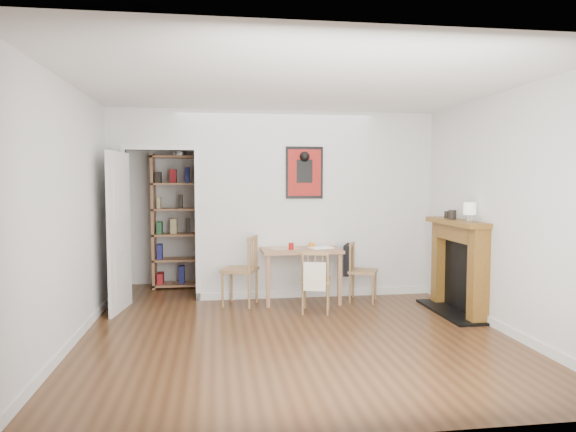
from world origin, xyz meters
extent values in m
plane|color=#50311A|center=(0.00, 0.00, 0.00)|extent=(5.20, 5.20, 0.00)
plane|color=beige|center=(0.00, 2.60, 1.30)|extent=(4.50, 0.00, 4.50)
plane|color=beige|center=(0.00, -2.60, 1.30)|extent=(4.50, 0.00, 4.50)
plane|color=beige|center=(-2.25, 0.00, 1.30)|extent=(0.00, 5.20, 5.20)
plane|color=beige|center=(2.25, 0.00, 1.30)|extent=(0.00, 5.20, 5.20)
plane|color=silver|center=(0.00, 0.00, 2.60)|extent=(5.20, 5.20, 0.00)
cube|color=beige|center=(0.57, 1.40, 1.30)|extent=(3.35, 0.10, 2.60)
cube|color=beige|center=(-2.12, 1.40, 1.30)|extent=(0.25, 0.10, 2.60)
cube|color=beige|center=(-1.55, 1.40, 2.33)|extent=(0.90, 0.10, 0.55)
cube|color=silver|center=(-2.03, 1.40, 1.02)|extent=(0.06, 0.14, 2.05)
cube|color=silver|center=(-1.07, 1.40, 1.02)|extent=(0.06, 0.14, 2.05)
cube|color=silver|center=(0.57, 1.34, 0.05)|extent=(3.35, 0.02, 0.10)
cube|color=silver|center=(-2.24, -0.60, 0.05)|extent=(0.02, 4.00, 0.10)
cube|color=silver|center=(2.24, -0.60, 0.05)|extent=(0.02, 4.00, 0.10)
cube|color=silver|center=(-2.02, 0.93, 1.00)|extent=(0.15, 0.80, 2.00)
cube|color=black|center=(0.40, 1.33, 1.75)|extent=(0.52, 0.02, 0.72)
cube|color=maroon|center=(0.40, 1.32, 1.75)|extent=(0.46, 0.00, 0.64)
cube|color=#926544|center=(0.31, 1.10, 0.70)|extent=(1.06, 0.68, 0.04)
cube|color=#926544|center=(-0.16, 0.82, 0.34)|extent=(0.05, 0.05, 0.69)
cube|color=#926544|center=(0.78, 0.82, 0.34)|extent=(0.05, 0.05, 0.69)
cube|color=#926544|center=(-0.16, 1.38, 0.34)|extent=(0.05, 0.05, 0.69)
cube|color=#926544|center=(0.78, 1.38, 0.34)|extent=(0.05, 0.05, 0.69)
cube|color=black|center=(0.96, 1.09, 0.56)|extent=(0.22, 0.34, 0.42)
cube|color=beige|center=(0.35, 0.32, 0.49)|extent=(0.28, 0.16, 0.34)
cube|color=#926544|center=(-1.76, 2.30, 1.02)|extent=(0.04, 0.34, 2.04)
cube|color=#926544|center=(-0.94, 2.30, 1.02)|extent=(0.04, 0.34, 2.04)
cube|color=#926544|center=(-1.35, 2.30, 0.04)|extent=(0.86, 0.34, 0.03)
cube|color=#926544|center=(-1.35, 2.30, 0.82)|extent=(0.86, 0.34, 0.03)
cube|color=#926544|center=(-1.35, 2.30, 2.00)|extent=(0.86, 0.34, 0.03)
cube|color=maroon|center=(-1.35, 2.30, 1.02)|extent=(0.75, 0.28, 0.28)
cube|color=brown|center=(2.15, -0.24, 0.55)|extent=(0.20, 0.16, 1.10)
cube|color=brown|center=(2.15, 0.74, 0.55)|extent=(0.20, 0.16, 1.10)
cube|color=brown|center=(2.12, 0.25, 1.13)|extent=(0.30, 1.21, 0.06)
cube|color=brown|center=(2.15, 0.25, 1.00)|extent=(0.20, 0.85, 0.20)
cube|color=black|center=(2.21, 0.25, 0.45)|extent=(0.08, 0.81, 0.88)
cube|color=black|center=(2.09, 0.25, 0.01)|extent=(0.45, 1.25, 0.03)
cylinder|color=#9A110E|center=(0.17, 1.02, 0.77)|extent=(0.07, 0.07, 0.09)
sphere|color=orange|center=(0.47, 1.16, 0.76)|extent=(0.08, 0.08, 0.08)
cube|color=beige|center=(0.08, 1.15, 0.73)|extent=(0.47, 0.40, 0.00)
cube|color=white|center=(0.59, 1.10, 0.73)|extent=(0.35, 0.30, 0.01)
cylinder|color=silver|center=(2.13, -0.05, 1.20)|extent=(0.07, 0.07, 0.08)
cylinder|color=beige|center=(2.13, -0.05, 1.32)|extent=(0.15, 0.15, 0.15)
cylinder|color=black|center=(2.09, 0.32, 1.22)|extent=(0.10, 0.10, 0.12)
cylinder|color=black|center=(2.11, 0.51, 1.21)|extent=(0.07, 0.07, 0.09)
camera|label=1|loc=(-0.83, -5.68, 1.65)|focal=32.00mm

